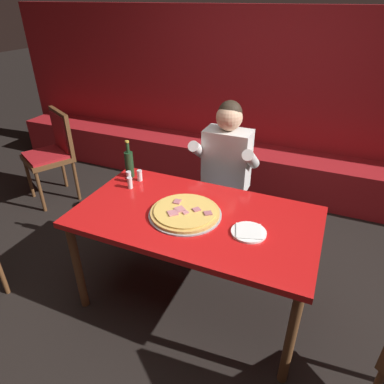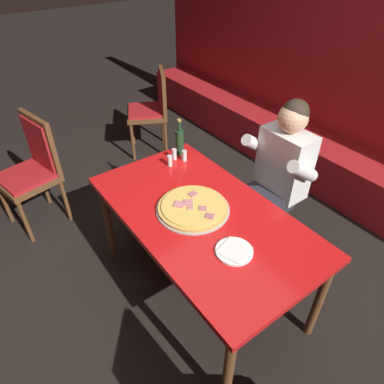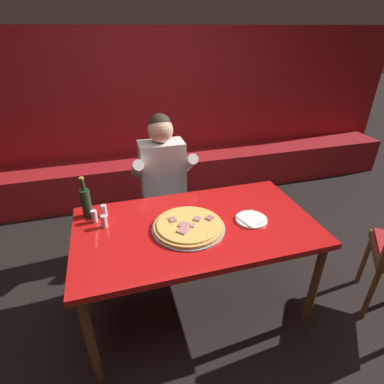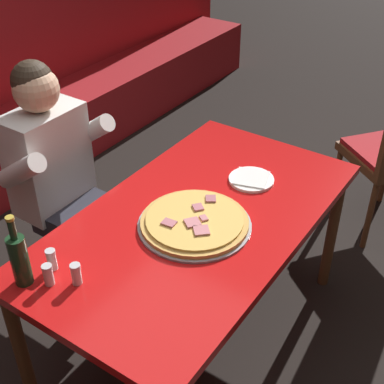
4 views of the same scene
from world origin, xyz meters
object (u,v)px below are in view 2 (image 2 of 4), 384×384
Objects in this scene: beer_bottle at (180,141)px; shaker_parmesan at (174,155)px; dining_chair_near_left at (153,106)px; plate_white_paper at (234,251)px; shaker_oregano at (184,156)px; main_dining_table at (202,221)px; dining_chair_side_aisle at (33,166)px; shaker_red_pepper_flakes at (170,161)px; pizza at (193,207)px; diner_seated_blue_shirt at (275,175)px.

shaker_parmesan is at bearing -62.52° from beer_bottle.
dining_chair_near_left is (-1.33, 0.59, -0.22)m from shaker_parmesan.
plate_white_paper is 1.03m from shaker_parmesan.
shaker_oregano is at bearing -21.18° from dining_chair_near_left.
dining_chair_side_aisle is (-1.50, -0.66, -0.11)m from main_dining_table.
pizza is at bearing -17.61° from shaker_red_pepper_flakes.
shaker_red_pepper_flakes reaches higher than pizza.
main_dining_table is 0.38m from plate_white_paper.
shaker_parmesan is 0.10m from shaker_red_pepper_flakes.
beer_bottle is at bearing 162.82° from shaker_oregano.
plate_white_paper is at bearing -3.97° from pizza.
pizza is 0.47× the size of dining_chair_side_aisle.
shaker_parmesan is 0.09× the size of dining_chair_side_aisle.
dining_chair_side_aisle is at bearing -156.19° from main_dining_table.
pizza is 2.23× the size of plate_white_paper.
shaker_red_pepper_flakes is 0.80m from diner_seated_blue_shirt.
shaker_red_pepper_flakes is (-0.94, 0.19, 0.03)m from plate_white_paper.
beer_bottle is (-1.04, 0.35, 0.10)m from plate_white_paper.
diner_seated_blue_shirt is at bearing 35.62° from beer_bottle.
shaker_parmesan is 1.25m from dining_chair_side_aisle.
shaker_red_pepper_flakes is 0.07× the size of diner_seated_blue_shirt.
beer_bottle is 3.40× the size of shaker_oregano.
dining_chair_side_aisle is at bearing -162.07° from plate_white_paper.
diner_seated_blue_shirt is at bearing 90.00° from pizza.
pizza is 0.59m from shaker_oregano.
plate_white_paper is at bearing -20.33° from dining_chair_near_left.
shaker_parmesan is 1.47m from dining_chair_near_left.
shaker_oregano is at bearing 38.27° from shaker_parmesan.
dining_chair_side_aisle reaches higher than shaker_red_pepper_flakes.
plate_white_paper is (0.37, -0.06, 0.08)m from main_dining_table.
dining_chair_side_aisle is (-0.93, -0.80, -0.22)m from shaker_red_pepper_flakes.
shaker_parmesan is at bearing -137.49° from diner_seated_blue_shirt.
plate_white_paper is 0.99m from shaker_oregano.
shaker_parmesan is (-0.57, 0.24, 0.02)m from pizza.
dining_chair_near_left reaches higher than shaker_red_pepper_flakes.
beer_bottle is at bearing 49.24° from dining_chair_side_aisle.
beer_bottle is (-0.61, 0.33, 0.09)m from pizza.
shaker_parmesan and shaker_oregano have the same top height.
shaker_oregano is 1.00× the size of shaker_red_pepper_flakes.
main_dining_table is 18.07× the size of shaker_parmesan.
main_dining_table is at bearing -25.01° from shaker_oregano.
dining_chair_side_aisle is at bearing -139.38° from shaker_red_pepper_flakes.
beer_bottle is 0.12m from shaker_parmesan.
diner_seated_blue_shirt is (0.61, 0.44, -0.16)m from beer_bottle.
shaker_parmesan reaches higher than main_dining_table.
pizza reaches higher than main_dining_table.
beer_bottle is at bearing 152.10° from pizza.
diner_seated_blue_shirt reaches higher than main_dining_table.
plate_white_paper is (0.43, -0.03, -0.01)m from pizza.
dining_chair_side_aisle is (-0.83, -0.96, -0.29)m from beer_bottle.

